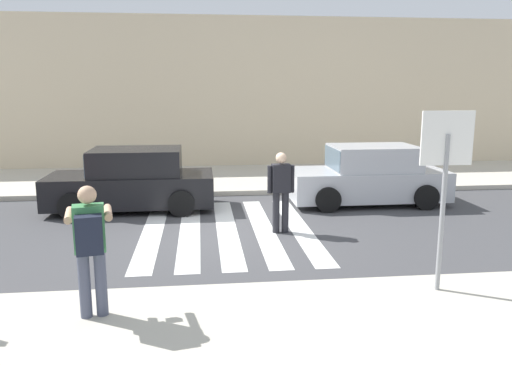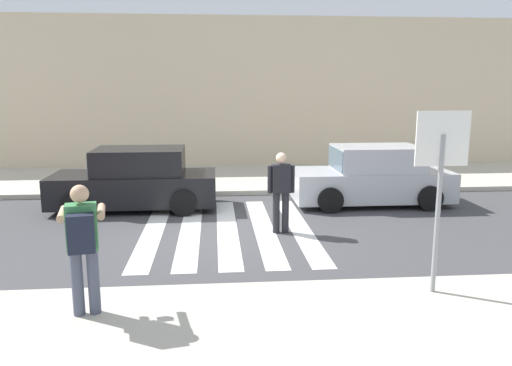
% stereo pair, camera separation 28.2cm
% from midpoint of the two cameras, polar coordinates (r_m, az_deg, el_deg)
% --- Properties ---
extents(ground_plane, '(120.00, 120.00, 0.00)m').
position_cam_midpoint_polar(ground_plane, '(10.79, -4.06, -5.61)').
color(ground_plane, '#424244').
extents(sidewalk_far, '(60.00, 4.80, 0.14)m').
position_cam_midpoint_polar(sidewalk_far, '(16.61, -4.94, 0.50)').
color(sidewalk_far, beige).
rests_on(sidewalk_far, ground).
extents(building_facade_far, '(56.00, 4.00, 5.62)m').
position_cam_midpoint_polar(building_facade_far, '(20.74, -5.41, 10.18)').
color(building_facade_far, beige).
rests_on(building_facade_far, ground).
extents(crosswalk_stripe_0, '(0.44, 5.20, 0.01)m').
position_cam_midpoint_polar(crosswalk_stripe_0, '(11.04, -12.47, -5.45)').
color(crosswalk_stripe_0, silver).
rests_on(crosswalk_stripe_0, ground).
extents(crosswalk_stripe_1, '(0.44, 5.20, 0.01)m').
position_cam_midpoint_polar(crosswalk_stripe_1, '(10.98, -8.29, -5.39)').
color(crosswalk_stripe_1, silver).
rests_on(crosswalk_stripe_1, ground).
extents(crosswalk_stripe_2, '(0.44, 5.20, 0.01)m').
position_cam_midpoint_polar(crosswalk_stripe_2, '(10.98, -4.10, -5.30)').
color(crosswalk_stripe_2, silver).
rests_on(crosswalk_stripe_2, ground).
extents(crosswalk_stripe_3, '(0.44, 5.20, 0.01)m').
position_cam_midpoint_polar(crosswalk_stripe_3, '(11.04, 0.07, -5.18)').
color(crosswalk_stripe_3, silver).
rests_on(crosswalk_stripe_3, ground).
extents(crosswalk_stripe_4, '(0.44, 5.20, 0.01)m').
position_cam_midpoint_polar(crosswalk_stripe_4, '(11.15, 4.17, -5.04)').
color(crosswalk_stripe_4, silver).
rests_on(crosswalk_stripe_4, ground).
extents(stop_sign, '(0.76, 0.08, 2.61)m').
position_cam_midpoint_polar(stop_sign, '(7.43, 19.84, 2.34)').
color(stop_sign, gray).
rests_on(stop_sign, sidewalk_near).
extents(photographer_with_backpack, '(0.68, 0.91, 1.72)m').
position_cam_midpoint_polar(photographer_with_backpack, '(6.69, -19.60, -6.22)').
color(photographer_with_backpack, '#474C60').
rests_on(photographer_with_backpack, sidewalk_near).
extents(pedestrian_crossing, '(0.58, 0.26, 1.72)m').
position_cam_midpoint_polar(pedestrian_crossing, '(10.51, 2.09, -0.56)').
color(pedestrian_crossing, '#232328').
rests_on(pedestrian_crossing, ground).
extents(parked_car_black, '(4.10, 1.92, 1.55)m').
position_cam_midpoint_polar(parked_car_black, '(12.98, -14.49, 0.19)').
color(parked_car_black, black).
rests_on(parked_car_black, ground).
extents(parked_car_silver, '(4.10, 1.92, 1.55)m').
position_cam_midpoint_polar(parked_car_silver, '(13.55, 12.16, 0.73)').
color(parked_car_silver, '#B7BABF').
rests_on(parked_car_silver, ground).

